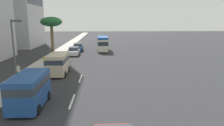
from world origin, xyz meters
TOP-DOWN VIEW (x-y plane):
  - ground_plane at (31.50, 0.00)m, footprint 198.00×198.00m
  - sidewalk_right at (31.50, 6.51)m, footprint 162.00×2.95m
  - lane_stripe_mid at (11.72, 0.00)m, footprint 3.20×0.16m
  - lane_stripe_far at (18.54, 0.00)m, footprint 3.20×0.16m
  - car_lead at (35.13, 2.90)m, footprint 4.07×1.90m
  - van_second at (10.78, 2.98)m, footprint 4.62×2.14m
  - minibus_third at (40.30, -2.71)m, footprint 6.76×2.30m
  - van_fourth at (20.49, 2.83)m, footprint 4.62×2.15m
  - car_sixth at (40.93, 2.73)m, footprint 4.72×1.85m
  - pedestrian_near_lamp at (18.58, 6.90)m, footprint 0.39×0.36m
  - pedestrian_mid_block at (24.42, 5.63)m, footprint 0.32×0.38m
  - palm_tree at (32.96, 6.35)m, footprint 3.75×3.75m
  - street_lamp at (14.44, 5.32)m, footprint 0.24×0.97m

SIDE VIEW (x-z plane):
  - ground_plane at x=31.50m, z-range 0.00..0.00m
  - lane_stripe_mid at x=11.72m, z-range 0.00..0.01m
  - lane_stripe_far at x=18.54m, z-range 0.00..0.01m
  - sidewalk_right at x=31.50m, z-range 0.00..0.15m
  - car_lead at x=35.13m, z-range -0.04..1.54m
  - car_sixth at x=40.93m, z-range -0.05..1.65m
  - pedestrian_near_lamp at x=18.58m, z-range 0.22..1.76m
  - pedestrian_mid_block at x=24.42m, z-range 0.22..1.77m
  - van_second at x=10.78m, z-range 0.18..2.70m
  - van_fourth at x=20.49m, z-range 0.18..2.72m
  - minibus_third at x=40.30m, z-range 0.15..3.30m
  - street_lamp at x=14.44m, z-range 0.93..7.37m
  - palm_tree at x=32.96m, z-range 2.62..9.65m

